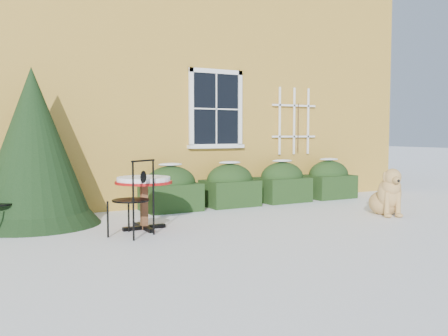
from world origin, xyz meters
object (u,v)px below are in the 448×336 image
evergreen_shrub (34,162)px  dog (388,196)px  bistro_table (144,186)px  patio_chair_near (133,198)px

evergreen_shrub → dog: 6.10m
bistro_table → dog: 4.38m
bistro_table → patio_chair_near: size_ratio=0.79×
evergreen_shrub → dog: (5.68, -2.13, -0.66)m
patio_chair_near → dog: patio_chair_near is taller
evergreen_shrub → patio_chair_near: evergreen_shrub is taller
evergreen_shrub → patio_chair_near: size_ratio=2.29×
bistro_table → patio_chair_near: 0.54m
evergreen_shrub → patio_chair_near: (1.09, -1.67, -0.47)m
patio_chair_near → dog: (4.59, -0.46, -0.20)m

